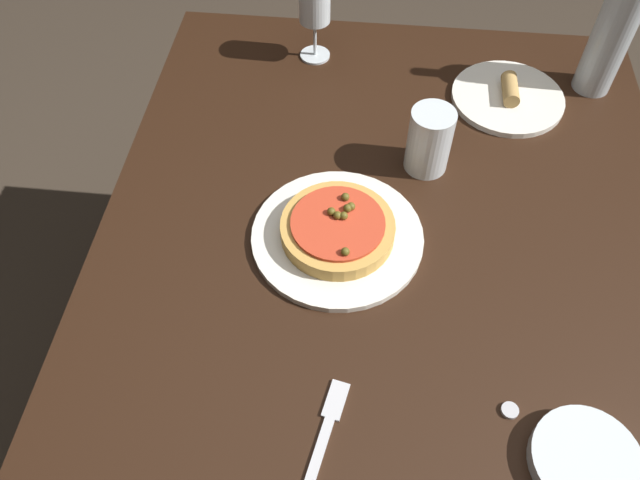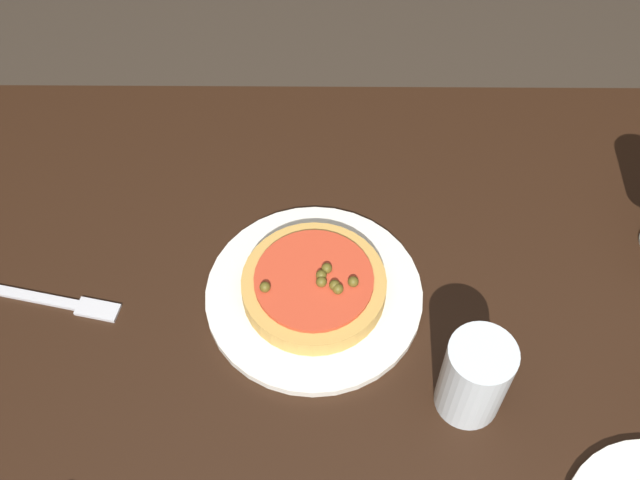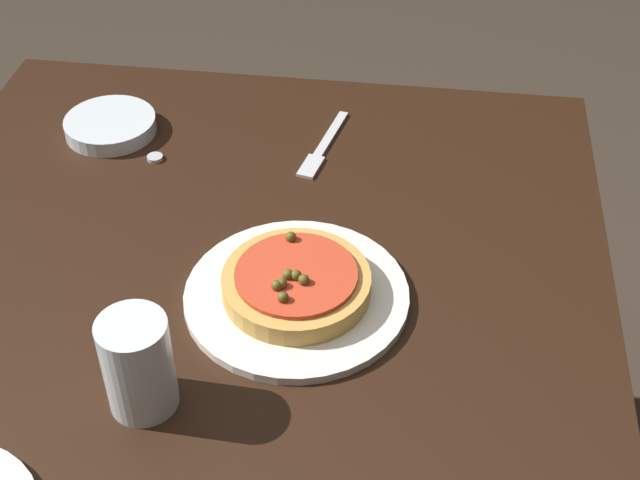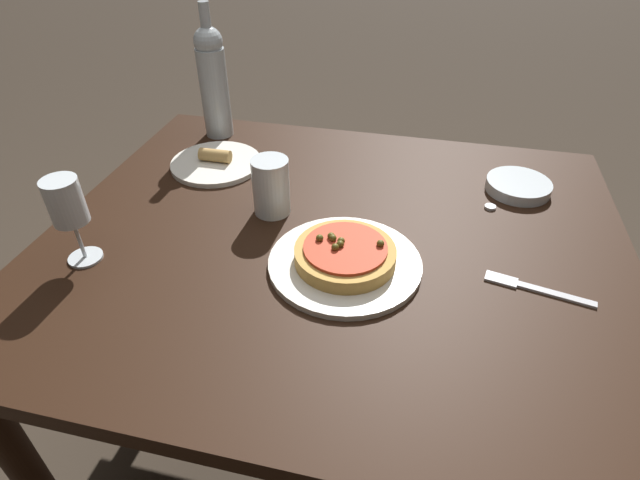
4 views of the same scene
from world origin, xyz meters
The scene contains 7 objects.
dining_table centered at (0.00, 0.00, 0.62)m, with size 1.15×0.97×0.71m.
dinner_plate centered at (0.04, -0.09, 0.71)m, with size 0.28×0.28×0.01m.
pizza centered at (0.04, -0.09, 0.74)m, with size 0.19×0.19×0.04m.
water_cup centered at (-0.15, 0.06, 0.77)m, with size 0.08×0.08×0.12m.
side_bowl centered at (0.37, 0.26, 0.72)m, with size 0.14×0.14×0.02m.
fork centered at (0.37, -0.07, 0.71)m, with size 0.18×0.06×0.00m.
bottle_cap centered at (0.31, 0.17, 0.71)m, with size 0.02×0.02×0.01m.
Camera 3 is at (-0.75, -0.22, 1.50)m, focal length 50.00 mm.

